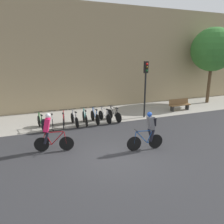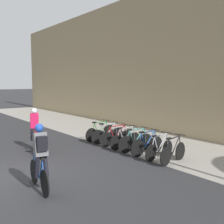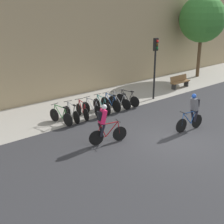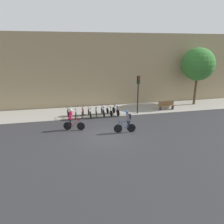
{
  "view_description": "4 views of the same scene",
  "coord_description": "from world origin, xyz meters",
  "px_view_note": "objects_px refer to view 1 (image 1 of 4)",
  "views": [
    {
      "loc": [
        -3.32,
        -7.75,
        4.24
      ],
      "look_at": [
        0.85,
        2.5,
        1.31
      ],
      "focal_mm": 35.0,
      "sensor_mm": 36.0,
      "label": 1
    },
    {
      "loc": [
        8.44,
        -2.41,
        2.83
      ],
      "look_at": [
        0.02,
        3.8,
        1.7
      ],
      "focal_mm": 45.0,
      "sensor_mm": 36.0,
      "label": 2
    },
    {
      "loc": [
        -10.28,
        -7.78,
        5.66
      ],
      "look_at": [
        -1.1,
        2.82,
        0.85
      ],
      "focal_mm": 50.0,
      "sensor_mm": 36.0,
      "label": 3
    },
    {
      "loc": [
        -3.01,
        -15.23,
        6.49
      ],
      "look_at": [
        0.83,
        1.55,
        1.36
      ],
      "focal_mm": 35.0,
      "sensor_mm": 36.0,
      "label": 4
    }
  ],
  "objects_px": {
    "cyclist_grey": "(149,130)",
    "parked_bike_1": "(52,121)",
    "parked_bike_3": "(75,119)",
    "parked_bike_2": "(64,120)",
    "cyclist_pink": "(49,131)",
    "parked_bike_4": "(85,118)",
    "parked_bike_6": "(105,116)",
    "parked_bike_0": "(41,123)",
    "parked_bike_5": "(95,117)",
    "traffic_light_pole": "(146,79)",
    "parked_bike_7": "(114,115)",
    "bench": "(180,104)"
  },
  "relations": [
    {
      "from": "cyclist_grey",
      "to": "parked_bike_1",
      "type": "bearing_deg",
      "value": 127.89
    },
    {
      "from": "parked_bike_3",
      "to": "parked_bike_2",
      "type": "bearing_deg",
      "value": 179.88
    },
    {
      "from": "parked_bike_2",
      "to": "parked_bike_1",
      "type": "bearing_deg",
      "value": -179.98
    },
    {
      "from": "cyclist_pink",
      "to": "parked_bike_4",
      "type": "relative_size",
      "value": 1.05
    },
    {
      "from": "cyclist_grey",
      "to": "parked_bike_6",
      "type": "height_order",
      "value": "cyclist_grey"
    },
    {
      "from": "parked_bike_0",
      "to": "parked_bike_5",
      "type": "height_order",
      "value": "parked_bike_5"
    },
    {
      "from": "cyclist_pink",
      "to": "parked_bike_6",
      "type": "bearing_deg",
      "value": 40.38
    },
    {
      "from": "cyclist_pink",
      "to": "parked_bike_1",
      "type": "relative_size",
      "value": 1.07
    },
    {
      "from": "parked_bike_0",
      "to": "parked_bike_1",
      "type": "relative_size",
      "value": 1.03
    },
    {
      "from": "parked_bike_6",
      "to": "traffic_light_pole",
      "type": "relative_size",
      "value": 0.43
    },
    {
      "from": "cyclist_grey",
      "to": "parked_bike_2",
      "type": "xyz_separation_m",
      "value": [
        -3.03,
        4.74,
        -0.55
      ]
    },
    {
      "from": "parked_bike_1",
      "to": "parked_bike_2",
      "type": "relative_size",
      "value": 1.04
    },
    {
      "from": "parked_bike_1",
      "to": "parked_bike_5",
      "type": "distance_m",
      "value": 2.63
    },
    {
      "from": "parked_bike_0",
      "to": "parked_bike_7",
      "type": "xyz_separation_m",
      "value": [
        4.61,
        0.0,
        -0.01
      ]
    },
    {
      "from": "parked_bike_4",
      "to": "bench",
      "type": "bearing_deg",
      "value": 4.47
    },
    {
      "from": "parked_bike_4",
      "to": "traffic_light_pole",
      "type": "distance_m",
      "value": 4.77
    },
    {
      "from": "parked_bike_4",
      "to": "cyclist_grey",
      "type": "bearing_deg",
      "value": -70.14
    },
    {
      "from": "parked_bike_1",
      "to": "parked_bike_5",
      "type": "relative_size",
      "value": 0.99
    },
    {
      "from": "parked_bike_3",
      "to": "cyclist_pink",
      "type": "bearing_deg",
      "value": -119.62
    },
    {
      "from": "parked_bike_4",
      "to": "parked_bike_5",
      "type": "height_order",
      "value": "parked_bike_4"
    },
    {
      "from": "cyclist_pink",
      "to": "parked_bike_2",
      "type": "bearing_deg",
      "value": 69.94
    },
    {
      "from": "parked_bike_5",
      "to": "bench",
      "type": "relative_size",
      "value": 0.93
    },
    {
      "from": "parked_bike_2",
      "to": "parked_bike_4",
      "type": "relative_size",
      "value": 0.94
    },
    {
      "from": "bench",
      "to": "parked_bike_1",
      "type": "bearing_deg",
      "value": -176.43
    },
    {
      "from": "parked_bike_5",
      "to": "parked_bike_7",
      "type": "height_order",
      "value": "parked_bike_5"
    },
    {
      "from": "parked_bike_2",
      "to": "parked_bike_4",
      "type": "xyz_separation_m",
      "value": [
        1.32,
        0.0,
        0.02
      ]
    },
    {
      "from": "cyclist_grey",
      "to": "parked_bike_1",
      "type": "xyz_separation_m",
      "value": [
        -3.69,
        4.74,
        -0.55
      ]
    },
    {
      "from": "parked_bike_6",
      "to": "traffic_light_pole",
      "type": "height_order",
      "value": "traffic_light_pole"
    },
    {
      "from": "parked_bike_0",
      "to": "parked_bike_3",
      "type": "distance_m",
      "value": 1.97
    },
    {
      "from": "parked_bike_4",
      "to": "parked_bike_7",
      "type": "bearing_deg",
      "value": -0.02
    },
    {
      "from": "parked_bike_5",
      "to": "bench",
      "type": "distance_m",
      "value": 7.11
    },
    {
      "from": "cyclist_pink",
      "to": "bench",
      "type": "height_order",
      "value": "cyclist_pink"
    },
    {
      "from": "cyclist_pink",
      "to": "parked_bike_2",
      "type": "xyz_separation_m",
      "value": [
        1.19,
        3.26,
        -0.55
      ]
    },
    {
      "from": "parked_bike_0",
      "to": "bench",
      "type": "distance_m",
      "value": 10.39
    },
    {
      "from": "cyclist_pink",
      "to": "parked_bike_6",
      "type": "xyz_separation_m",
      "value": [
        3.83,
        3.25,
        -0.56
      ]
    },
    {
      "from": "cyclist_grey",
      "to": "parked_bike_3",
      "type": "height_order",
      "value": "cyclist_grey"
    },
    {
      "from": "cyclist_pink",
      "to": "bench",
      "type": "xyz_separation_m",
      "value": [
        10.25,
        3.86,
        -0.47
      ]
    },
    {
      "from": "parked_bike_2",
      "to": "parked_bike_7",
      "type": "height_order",
      "value": "parked_bike_2"
    },
    {
      "from": "cyclist_pink",
      "to": "parked_bike_4",
      "type": "xyz_separation_m",
      "value": [
        2.51,
        3.26,
        -0.54
      ]
    },
    {
      "from": "cyclist_grey",
      "to": "parked_bike_7",
      "type": "height_order",
      "value": "cyclist_grey"
    },
    {
      "from": "cyclist_pink",
      "to": "parked_bike_0",
      "type": "distance_m",
      "value": 3.3
    },
    {
      "from": "parked_bike_7",
      "to": "parked_bike_5",
      "type": "bearing_deg",
      "value": 179.98
    },
    {
      "from": "cyclist_pink",
      "to": "parked_bike_4",
      "type": "bearing_deg",
      "value": 52.41
    },
    {
      "from": "parked_bike_4",
      "to": "cyclist_pink",
      "type": "bearing_deg",
      "value": -127.59
    },
    {
      "from": "traffic_light_pole",
      "to": "parked_bike_7",
      "type": "bearing_deg",
      "value": 178.77
    },
    {
      "from": "cyclist_pink",
      "to": "cyclist_grey",
      "type": "xyz_separation_m",
      "value": [
        4.22,
        -1.48,
        0.0
      ]
    },
    {
      "from": "parked_bike_1",
      "to": "parked_bike_4",
      "type": "height_order",
      "value": "parked_bike_4"
    },
    {
      "from": "cyclist_pink",
      "to": "cyclist_grey",
      "type": "relative_size",
      "value": 1.0
    },
    {
      "from": "parked_bike_0",
      "to": "parked_bike_6",
      "type": "xyz_separation_m",
      "value": [
        3.95,
        -0.0,
        -0.02
      ]
    },
    {
      "from": "cyclist_pink",
      "to": "parked_bike_7",
      "type": "xyz_separation_m",
      "value": [
        4.48,
        3.25,
        -0.55
      ]
    }
  ]
}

